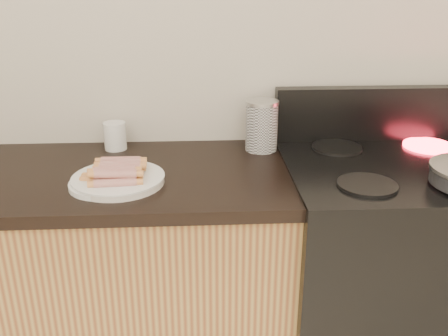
{
  "coord_description": "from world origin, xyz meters",
  "views": [
    {
      "loc": [
        0.11,
        0.16,
        1.51
      ],
      "look_at": [
        0.19,
        1.62,
        0.93
      ],
      "focal_mm": 40.0,
      "sensor_mm": 36.0,
      "label": 1
    }
  ],
  "objects": [
    {
      "name": "plain_sausages",
      "position": [
        -0.17,
        1.58,
        0.93
      ],
      "size": [
        0.14,
        0.07,
        0.02
      ],
      "rotation": [
        0.0,
        0.0,
        -0.13
      ],
      "color": "#AF5A35",
      "rests_on": "side_plate"
    },
    {
      "name": "hotdog_pile",
      "position": [
        -0.14,
        1.59,
        0.94
      ],
      "size": [
        0.12,
        0.17,
        0.05
      ],
      "rotation": [
        0.0,
        0.0,
        0.03
      ],
      "color": "maroon",
      "rests_on": "main_plate"
    },
    {
      "name": "burner_far_right",
      "position": [
        0.95,
        1.84,
        0.92
      ],
      "size": [
        0.18,
        0.18,
        0.01
      ],
      "primitive_type": "cylinder",
      "color": "#FF1E2D",
      "rests_on": "stove"
    },
    {
      "name": "stove",
      "position": [
        0.78,
        1.68,
        0.46
      ],
      "size": [
        0.76,
        0.65,
        0.91
      ],
      "color": "black",
      "rests_on": "floor"
    },
    {
      "name": "stove_panel",
      "position": [
        0.78,
        1.96,
        1.01
      ],
      "size": [
        0.76,
        0.06,
        0.2
      ],
      "primitive_type": "cube",
      "color": "black",
      "rests_on": "stove"
    },
    {
      "name": "canister",
      "position": [
        0.34,
        1.88,
        0.99
      ],
      "size": [
        0.12,
        0.12,
        0.18
      ],
      "rotation": [
        0.0,
        0.0,
        0.0
      ],
      "color": "white",
      "rests_on": "counter_slab"
    },
    {
      "name": "side_plate",
      "position": [
        -0.17,
        1.58,
        0.91
      ],
      "size": [
        0.28,
        0.28,
        0.02
      ],
      "primitive_type": "cylinder",
      "rotation": [
        0.0,
        0.0,
        -0.31
      ],
      "color": "white",
      "rests_on": "counter_slab"
    },
    {
      "name": "main_plate",
      "position": [
        -0.14,
        1.59,
        0.91
      ],
      "size": [
        0.36,
        0.36,
        0.02
      ],
      "primitive_type": "cylinder",
      "rotation": [
        0.0,
        0.0,
        -0.36
      ],
      "color": "white",
      "rests_on": "counter_slab"
    },
    {
      "name": "mug",
      "position": [
        -0.2,
        1.92,
        0.95
      ],
      "size": [
        0.11,
        0.11,
        0.1
      ],
      "primitive_type": "cylinder",
      "rotation": [
        0.0,
        0.0,
        0.39
      ],
      "color": "white",
      "rests_on": "counter_slab"
    },
    {
      "name": "burner_far_left",
      "position": [
        0.61,
        1.84,
        0.92
      ],
      "size": [
        0.18,
        0.18,
        0.01
      ],
      "primitive_type": "cylinder",
      "color": "black",
      "rests_on": "stove"
    },
    {
      "name": "burner_near_left",
      "position": [
        0.61,
        1.51,
        0.92
      ],
      "size": [
        0.18,
        0.18,
        0.01
      ],
      "primitive_type": "cylinder",
      "color": "black",
      "rests_on": "stove"
    },
    {
      "name": "wall_back",
      "position": [
        0.0,
        2.0,
        1.3
      ],
      "size": [
        4.0,
        0.04,
        2.6
      ],
      "primitive_type": "cube",
      "color": "silver",
      "rests_on": "ground"
    }
  ]
}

